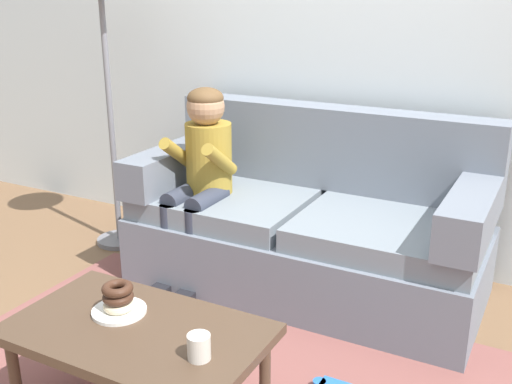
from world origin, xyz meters
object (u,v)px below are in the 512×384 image
at_px(couch, 310,226).
at_px(coffee_table, 137,338).
at_px(person_child, 201,167).
at_px(mug, 199,347).
at_px(donut, 119,305).

distance_m(couch, coffee_table, 1.40).
distance_m(couch, person_child, 0.69).
bearing_deg(coffee_table, mug, -10.00).
bearing_deg(person_child, coffee_table, -68.38).
bearing_deg(person_child, couch, 20.11).
bearing_deg(couch, donut, -99.85).
height_order(coffee_table, mug, mug).
distance_m(donut, mug, 0.45).
distance_m(couch, donut, 1.36).
relative_size(coffee_table, mug, 10.61).
relative_size(person_child, mug, 12.24).
xyz_separation_m(couch, coffee_table, (-0.10, -1.39, 0.03)).
xyz_separation_m(couch, mug, (0.21, -1.45, 0.12)).
height_order(person_child, mug, person_child).
xyz_separation_m(person_child, donut, (0.34, -1.13, -0.21)).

